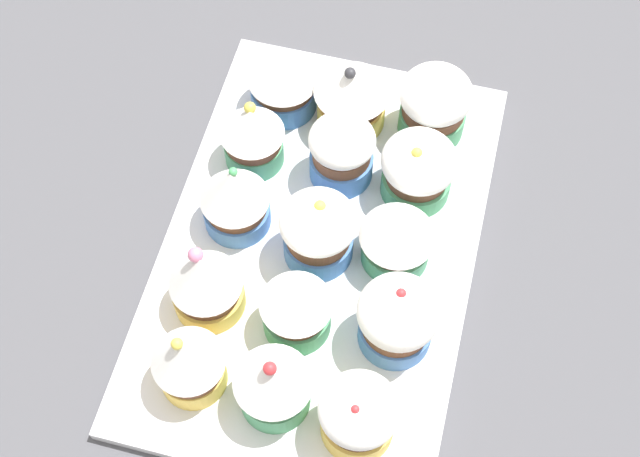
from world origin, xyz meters
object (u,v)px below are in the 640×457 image
cupcake_8 (340,151)px  cupcake_14 (283,77)px  baking_tray (320,249)px  cupcake_1 (397,318)px  cupcake_4 (434,104)px  cupcake_3 (418,169)px  cupcake_7 (321,232)px  cupcake_6 (293,306)px  cupcake_12 (235,197)px  cupcake_0 (359,415)px  cupcake_2 (398,234)px  cupcake_5 (275,383)px  cupcake_11 (205,282)px  cupcake_10 (188,361)px  cupcake_13 (252,135)px  cupcake_9 (352,94)px

cupcake_8 → cupcake_14: size_ratio=0.89×
baking_tray → cupcake_1: bearing=-130.0°
cupcake_4 → cupcake_8: bearing=134.0°
cupcake_1 → cupcake_3: cupcake_1 is taller
cupcake_7 → cupcake_6: bearing=176.1°
cupcake_6 → cupcake_14: size_ratio=0.93×
cupcake_3 → cupcake_12: 15.72cm
cupcake_0 → cupcake_2: (15.20, 0.30, 0.53)cm
cupcake_3 → cupcake_6: bearing=155.2°
cupcake_5 → cupcake_11: 10.13cm
baking_tray → cupcake_5: (-14.00, -0.18, 4.76)cm
cupcake_7 → cupcake_14: 15.93cm
cupcake_8 → cupcake_14: (6.12, 6.74, 0.45)cm
cupcake_10 → cupcake_14: size_ratio=1.05×
cupcake_5 → cupcake_10: cupcake_5 is taller
cupcake_1 → cupcake_2: (7.13, 1.49, 0.22)cm
cupcake_2 → cupcake_11: size_ratio=0.93×
cupcake_5 → cupcake_12: bearing=27.6°
cupcake_5 → cupcake_6: bearing=3.6°
cupcake_2 → cupcake_7: 6.22cm
baking_tray → cupcake_4: bearing=-25.5°
cupcake_2 → cupcake_8: cupcake_2 is taller
cupcake_4 → cupcake_8: 9.66cm
cupcake_13 → baking_tray: bearing=-132.4°
baking_tray → cupcake_5: 14.79cm
cupcake_2 → cupcake_12: cupcake_12 is taller
cupcake_6 → cupcake_9: cupcake_9 is taller
cupcake_0 → cupcake_14: size_ratio=0.88×
cupcake_5 → cupcake_13: cupcake_5 is taller
cupcake_8 → cupcake_12: (-6.84, 7.32, 0.30)cm
cupcake_11 → cupcake_12: size_ratio=1.04×
cupcake_14 → cupcake_13: bearing=171.6°
cupcake_10 → cupcake_13: 21.13cm
cupcake_2 → cupcake_13: bearing=65.1°
baking_tray → cupcake_2: cupcake_2 is taller
cupcake_4 → cupcake_12: cupcake_12 is taller
cupcake_2 → cupcake_13: 15.67cm
cupcake_3 → cupcake_2: bearing=177.1°
cupcake_6 → cupcake_10: (-6.43, 6.40, 0.34)cm
cupcake_0 → cupcake_9: size_ratio=0.87×
cupcake_3 → cupcake_14: 14.95cm
cupcake_1 → cupcake_9: cupcake_9 is taller
cupcake_1 → cupcake_12: size_ratio=0.97×
cupcake_3 → cupcake_14: cupcake_14 is taller
cupcake_1 → cupcake_3: 14.08cm
cupcake_13 → cupcake_9: bearing=-49.8°
cupcake_6 → cupcake_9: size_ratio=0.91×
cupcake_7 → cupcake_12: size_ratio=0.93×
cupcake_6 → cupcake_11: cupcake_11 is taller
cupcake_0 → cupcake_6: size_ratio=0.95×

